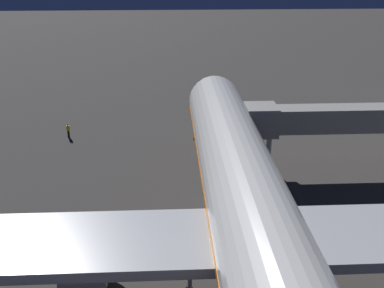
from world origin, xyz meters
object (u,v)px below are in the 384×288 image
at_px(traffic_cone_nose_port, 230,137).
at_px(traffic_cone_nose_starboard, 194,138).
at_px(airliner_at_gate, 256,229).
at_px(ground_crew_marshaller_fwd, 68,130).
at_px(jet_bridge, 319,119).

distance_m(traffic_cone_nose_port, traffic_cone_nose_starboard, 4.40).
bearing_deg(traffic_cone_nose_starboard, airliner_at_gate, 94.29).
height_order(ground_crew_marshaller_fwd, traffic_cone_nose_port, ground_crew_marshaller_fwd).
bearing_deg(traffic_cone_nose_port, ground_crew_marshaller_fwd, -4.79).
height_order(jet_bridge, ground_crew_marshaller_fwd, jet_bridge).
xyz_separation_m(airliner_at_gate, traffic_cone_nose_starboard, (2.20, -29.35, -5.21)).
xyz_separation_m(airliner_at_gate, jet_bridge, (-10.10, -20.20, 0.14)).
relative_size(ground_crew_marshaller_fwd, traffic_cone_nose_starboard, 3.33).
distance_m(airliner_at_gate, traffic_cone_nose_port, 29.89).
xyz_separation_m(traffic_cone_nose_port, traffic_cone_nose_starboard, (4.40, 0.00, 0.00)).
xyz_separation_m(ground_crew_marshaller_fwd, traffic_cone_nose_port, (-20.05, 1.68, -0.74)).
relative_size(airliner_at_gate, jet_bridge, 3.34).
xyz_separation_m(airliner_at_gate, traffic_cone_nose_port, (-2.20, -29.35, -5.21)).
height_order(jet_bridge, traffic_cone_nose_starboard, jet_bridge).
bearing_deg(traffic_cone_nose_starboard, ground_crew_marshaller_fwd, -6.13).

